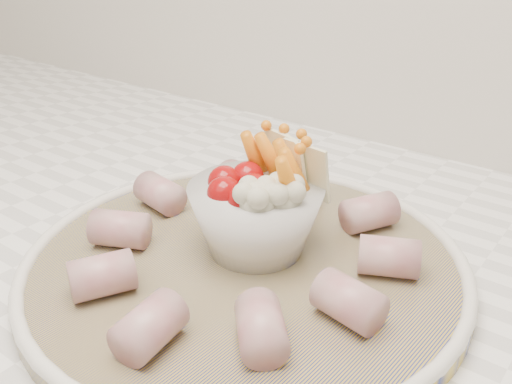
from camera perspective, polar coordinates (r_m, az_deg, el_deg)
The scene contains 3 objects.
serving_platter at distance 0.51m, azimuth -1.13°, elevation -7.02°, with size 0.41×0.41×0.02m.
veggie_bowl at distance 0.50m, azimuth 0.24°, elevation -1.68°, with size 0.12×0.12×0.11m.
cured_meat_rolls at distance 0.50m, azimuth -1.19°, elevation -4.96°, with size 0.30×0.30×0.03m.
Camera 1 is at (0.33, 1.05, 1.21)m, focal length 40.00 mm.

